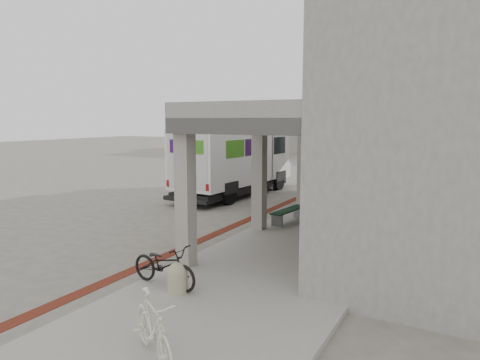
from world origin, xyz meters
The scene contains 14 objects.
ground centered at (0.00, 0.00, 0.00)m, with size 120.00×120.00×0.00m, color #635D55.
bike_lane_stripe centered at (1.00, 2.00, 0.01)m, with size 0.35×40.00×0.01m, color #591E11.
sidewalk centered at (4.00, 0.00, 0.06)m, with size 4.40×28.00×0.12m, color gray.
transit_building centered at (6.83, 4.50, 3.40)m, with size 7.60×17.00×7.00m.
distant_backdrop centered at (-2.84, 35.89, 2.70)m, with size 28.00×10.00×6.50m.
tree_left centered at (-5.00, 28.00, 3.18)m, with size 3.20×3.20×4.80m.
tree_mid centered at (2.00, 30.00, 3.18)m, with size 3.20×3.20×4.80m.
fedex_truck centered at (-1.96, 6.02, 1.73)m, with size 2.86×7.74×3.24m.
bench centered at (2.60, 1.80, 0.44)m, with size 0.61×1.92×0.44m.
bollard_near centered at (2.94, -4.97, 0.43)m, with size 0.42×0.42×0.63m.
bollard_far centered at (4.34, -0.70, 0.43)m, with size 0.41×0.41×0.62m.
utility_cabinet centered at (4.30, 3.73, 0.58)m, with size 0.41×0.55×0.91m, color slate.
bicycle_black centered at (2.50, -4.85, 0.58)m, with size 0.61×1.75×0.92m, color black.
bicycle_cream centered at (4.18, -7.19, 0.63)m, with size 0.48×1.69×1.02m, color beige.
Camera 1 is at (8.11, -11.71, 3.64)m, focal length 32.00 mm.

